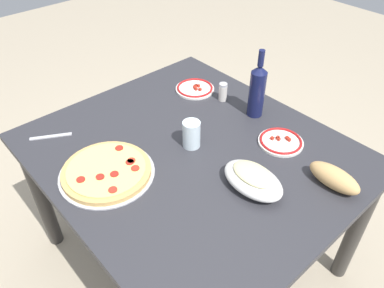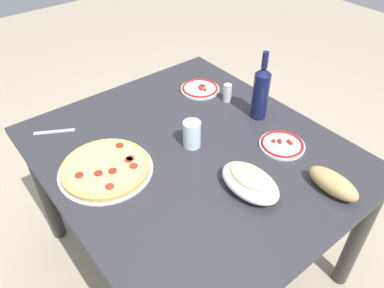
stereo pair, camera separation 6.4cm
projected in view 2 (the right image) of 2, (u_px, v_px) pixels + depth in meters
ground_plane at (192, 254)px, 1.96m from camera, size 8.00×8.00×0.00m
dining_table at (192, 169)px, 1.57m from camera, size 1.24×1.09×0.72m
pepperoni_pizza at (106, 168)px, 1.40m from camera, size 0.35×0.35×0.03m
baked_pasta_dish at (250, 181)px, 1.31m from camera, size 0.24×0.15×0.08m
wine_bottle at (261, 92)px, 1.61m from camera, size 0.07×0.07×0.31m
water_glass at (192, 134)px, 1.49m from camera, size 0.07×0.07×0.11m
side_plate_near at (282, 145)px, 1.52m from camera, size 0.18×0.18×0.02m
side_plate_far at (200, 89)px, 1.85m from camera, size 0.19×0.19×0.02m
bread_loaf at (333, 183)px, 1.31m from camera, size 0.20×0.08×0.07m
spice_shaker at (227, 93)px, 1.76m from camera, size 0.04×0.04×0.09m
fork_left at (54, 132)px, 1.59m from camera, size 0.10×0.16×0.00m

